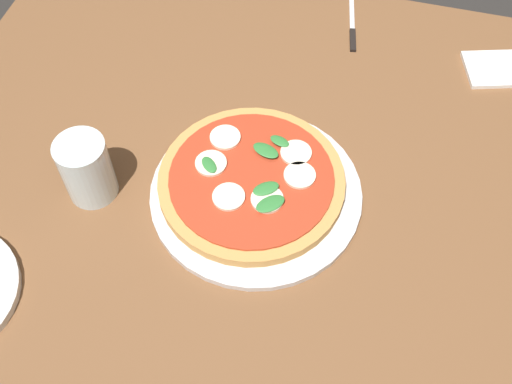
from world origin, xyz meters
name	(u,v)px	position (x,y,z in m)	size (l,w,h in m)	color
ground_plane	(264,357)	(0.00, 0.00, 0.00)	(6.00, 6.00, 0.00)	#2D2B28
dining_table	(268,233)	(0.00, 0.00, 0.62)	(1.23, 1.09, 0.71)	brown
serving_tray	(256,193)	(0.02, -0.01, 0.72)	(0.33, 0.33, 0.01)	silver
pizza	(252,181)	(0.03, -0.02, 0.73)	(0.29, 0.29, 0.03)	tan
napkin	(501,69)	(-0.34, -0.39, 0.72)	(0.13, 0.09, 0.01)	white
knife	(352,31)	(-0.06, -0.43, 0.71)	(0.04, 0.15, 0.01)	black
glass_cup	(87,169)	(0.28, 0.05, 0.77)	(0.08, 0.08, 0.11)	silver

